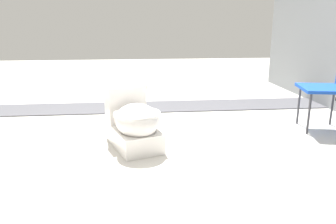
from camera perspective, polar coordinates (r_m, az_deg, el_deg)
The scene contains 4 objects.
ground_plane at distance 2.89m, azimuth -8.26°, elevation -6.07°, with size 14.00×14.00×0.00m, color beige.
gravel_strip at distance 4.20m, azimuth -0.72°, elevation 0.98°, with size 0.56×8.00×0.01m, color #4C4C51.
toilet at distance 2.83m, azimuth -6.02°, elevation -1.73°, with size 0.72×0.56×0.52m.
folding_chair_left at distance 3.59m, azimuth 27.16°, elevation 5.09°, with size 0.52×0.52×0.83m.
Camera 1 is at (2.69, 0.14, 1.05)m, focal length 35.00 mm.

